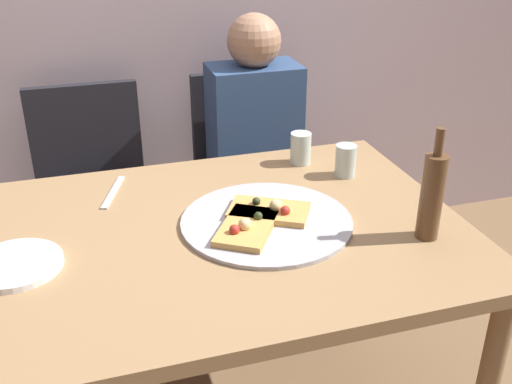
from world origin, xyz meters
TOP-DOWN VIEW (x-y plane):
  - dining_table at (0.00, 0.00)m, footprint 1.36×0.98m
  - pizza_tray at (0.14, -0.01)m, footprint 0.48×0.48m
  - pizza_slice_last at (0.16, 0.02)m, footprint 0.26×0.22m
  - pizza_slice_extra at (0.07, -0.05)m, footprint 0.23×0.26m
  - wine_bottle at (0.53, -0.20)m, footprint 0.06×0.06m
  - tumbler_near at (0.38, 0.36)m, footprint 0.07×0.07m
  - tumbler_far at (0.48, 0.22)m, footprint 0.07×0.07m
  - plate_stack at (-0.52, -0.04)m, footprint 0.23×0.23m
  - table_knife at (-0.25, 0.31)m, footprint 0.09×0.21m
  - chair_left at (-0.30, 0.89)m, footprint 0.44×0.44m
  - chair_right at (0.36, 0.89)m, footprint 0.44×0.44m
  - guest_in_sweater at (0.36, 0.74)m, footprint 0.36×0.56m

SIDE VIEW (x-z plane):
  - chair_left at x=-0.30m, z-range 0.06..0.96m
  - chair_right at x=0.36m, z-range 0.06..0.96m
  - guest_in_sweater at x=0.36m, z-range 0.06..1.23m
  - dining_table at x=0.00m, z-range 0.29..1.04m
  - table_knife at x=-0.25m, z-range 0.75..0.75m
  - pizza_tray at x=0.14m, z-range 0.75..0.76m
  - plate_stack at x=-0.52m, z-range 0.75..0.76m
  - pizza_slice_last at x=0.16m, z-range 0.75..0.79m
  - pizza_slice_extra at x=0.07m, z-range 0.75..0.79m
  - tumbler_far at x=0.48m, z-range 0.75..0.85m
  - tumbler_near at x=0.38m, z-range 0.75..0.86m
  - wine_bottle at x=0.53m, z-range 0.72..1.03m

